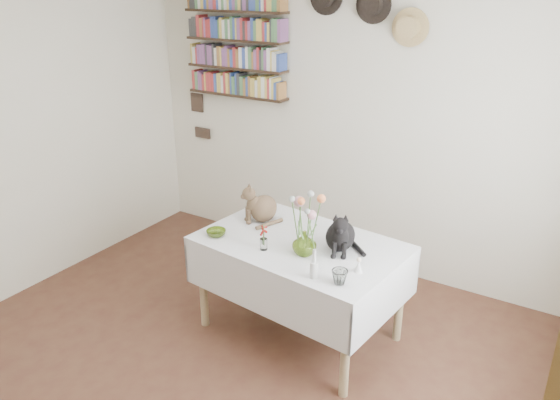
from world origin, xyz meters
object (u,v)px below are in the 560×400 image
Objects in this scene: black_cat at (341,229)px; flower_vase at (304,243)px; tabby_cat at (264,202)px; bookshelf_unit at (236,44)px; dining_table at (300,265)px.

flower_vase is (-0.16, -0.19, -0.07)m from black_cat.
bookshelf_unit is (-0.91, 0.95, 0.97)m from tabby_cat.
flower_vase is (0.11, -0.14, 0.26)m from dining_table.
tabby_cat is at bearing 149.23° from flower_vase.
tabby_cat is at bearing 157.74° from dining_table.
bookshelf_unit is at bearing 122.52° from black_cat.
tabby_cat reaches higher than flower_vase.
bookshelf_unit is at bearing 139.55° from dining_table.
tabby_cat is at bearing 146.60° from black_cat.
dining_table is 2.16m from bookshelf_unit.
flower_vase is at bearing -41.53° from bookshelf_unit.
black_cat is 1.84× the size of flower_vase.
flower_vase is 0.16× the size of bookshelf_unit.
tabby_cat is 0.98× the size of black_cat.
tabby_cat is (-0.41, 0.17, 0.33)m from dining_table.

